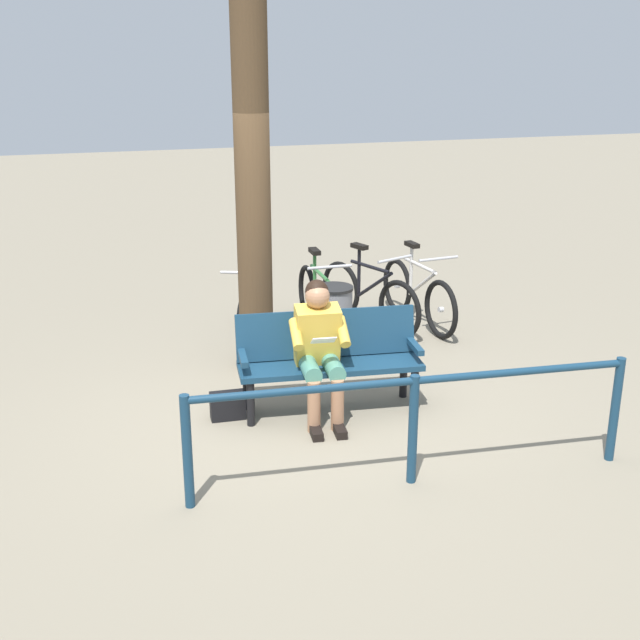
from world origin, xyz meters
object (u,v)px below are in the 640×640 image
handbag (228,406)px  bicycle_blue (251,309)px  tree_trunk (253,195)px  bicycle_orange (418,295)px  bicycle_silver (369,296)px  bicycle_black (319,303)px  litter_bin (334,323)px  bench (328,354)px  person_reading (319,344)px

handbag → bicycle_blue: bicycle_blue is taller
tree_trunk → bicycle_orange: size_ratio=2.08×
tree_trunk → bicycle_silver: (-1.52, -0.88, -1.39)m
bicycle_silver → bicycle_black: same height
bicycle_blue → litter_bin: bearing=61.0°
litter_bin → bicycle_orange: size_ratio=0.47×
tree_trunk → bicycle_black: size_ratio=2.08×
tree_trunk → litter_bin: size_ratio=4.47×
bench → bicycle_silver: size_ratio=1.03×
bicycle_silver → bicycle_black: bearing=-102.8°
person_reading → bicycle_silver: bearing=-113.9°
tree_trunk → handbag: bearing=64.4°
handbag → bicycle_silver: 2.82m
litter_bin → bicycle_black: bearing=-96.6°
litter_bin → bicycle_orange: bicycle_orange is taller
handbag → bicycle_orange: bicycle_orange is taller
person_reading → handbag: 0.96m
bench → bicycle_black: (-0.50, -1.89, -0.15)m
bicycle_orange → litter_bin: bearing=-64.3°
tree_trunk → bicycle_blue: (-0.13, -0.81, -1.39)m
bench → bicycle_silver: (-1.12, -1.97, -0.15)m
person_reading → litter_bin: size_ratio=1.54×
tree_trunk → litter_bin: tree_trunk is taller
bench → bicycle_orange: (-1.69, -1.86, -0.15)m
bench → person_reading: person_reading is taller
bicycle_black → person_reading: bearing=-15.7°
person_reading → handbag: size_ratio=4.00×
bicycle_blue → bench: bearing=29.5°
bicycle_blue → tree_trunk: bearing=12.5°
person_reading → bicycle_black: (-0.63, -2.04, -0.31)m
bicycle_black → bicycle_orange: bearing=90.3°
person_reading → tree_trunk: bearing=-71.2°
bench → person_reading: (0.13, 0.15, 0.16)m
handbag → bicycle_black: 2.35m
bench → litter_bin: bench is taller
bicycle_blue → bicycle_black: bearing=110.0°
person_reading → handbag: person_reading is taller
bicycle_silver → bicycle_black: size_ratio=0.95×
litter_bin → person_reading: bearing=66.5°
handbag → bicycle_black: size_ratio=0.18×
bench → tree_trunk: tree_trunk is taller
bicycle_silver → tree_trunk: bearing=-80.5°
litter_bin → handbag: bearing=39.0°
person_reading → bicycle_blue: 2.08m
handbag → litter_bin: litter_bin is taller
litter_bin → bench: bearing=69.5°
bench → handbag: 0.99m
bicycle_black → tree_trunk: bearing=-46.9°
bicycle_black → bicycle_blue: bearing=-89.9°
person_reading → handbag: bearing=-6.0°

